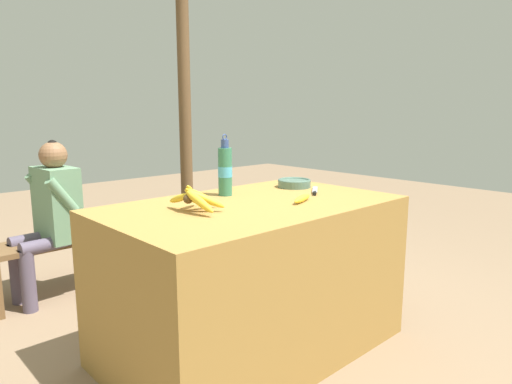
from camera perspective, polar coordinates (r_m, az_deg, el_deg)
ground_plane at (r=2.58m, az=-0.44°, el=-18.85°), size 12.00×12.00×0.00m
market_counter at (r=2.41m, az=-0.45°, el=-10.61°), size 1.50×0.90×0.79m
banana_bunch_ripe at (r=2.12m, az=-7.63°, el=-0.73°), size 0.20×0.33×0.14m
serving_bowl at (r=2.77m, az=4.81°, el=1.15°), size 0.20×0.20×0.05m
water_bottle at (r=2.49m, az=-3.88°, el=2.69°), size 0.08×0.08×0.34m
loose_banana_front at (r=2.33m, az=5.78°, el=-0.82°), size 0.20×0.10×0.04m
knife at (r=2.59m, az=7.37°, el=0.08°), size 0.21×0.17×0.02m
wooden_bench at (r=3.52m, az=-17.75°, el=-5.34°), size 1.79×0.32×0.40m
seated_vendor at (r=3.28m, az=-24.29°, el=-2.12°), size 0.42×0.40×1.06m
banana_bunch_green at (r=3.73m, az=-10.46°, el=-2.19°), size 0.16×0.30×0.14m
support_post_far at (r=4.23m, az=-8.87°, el=9.88°), size 0.11×0.11×2.47m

